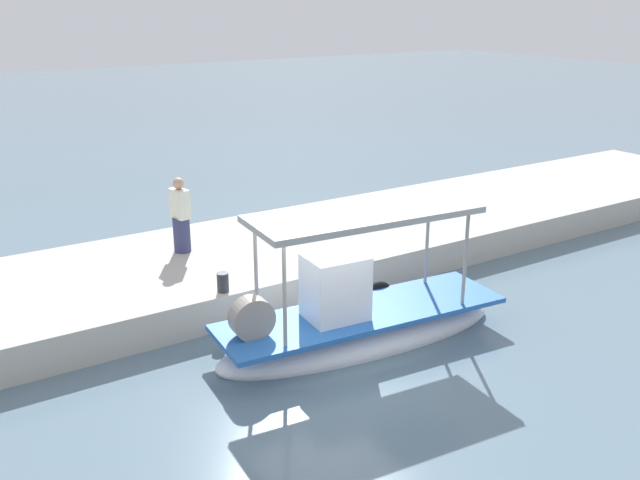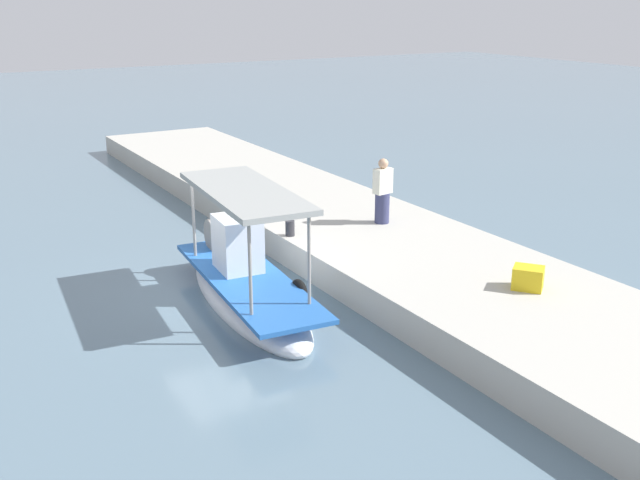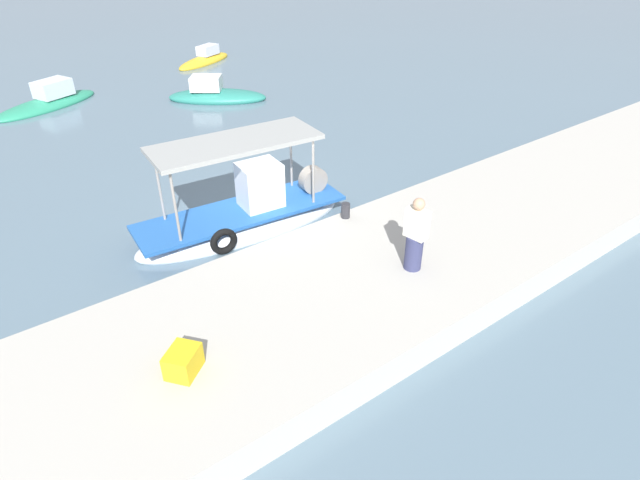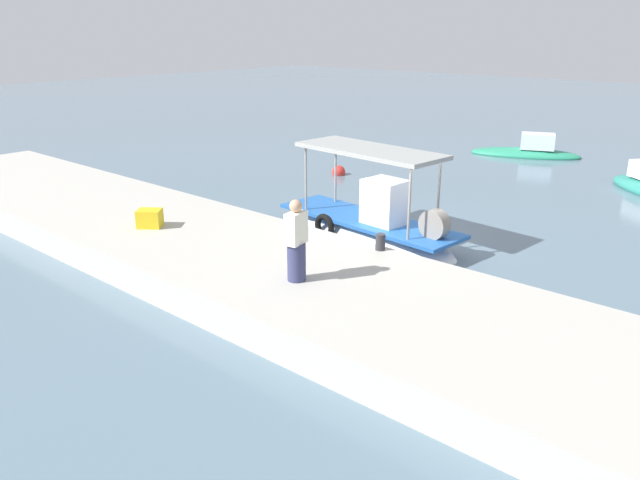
{
  "view_description": "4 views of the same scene",
  "coord_description": "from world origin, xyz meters",
  "px_view_note": "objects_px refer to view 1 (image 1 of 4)",
  "views": [
    {
      "loc": [
        6.56,
        9.89,
        6.45
      ],
      "look_at": [
        -1.57,
        -2.8,
        1.25
      ],
      "focal_mm": 39.65,
      "sensor_mm": 36.0,
      "label": 1
    },
    {
      "loc": [
        -15.09,
        6.18,
        6.62
      ],
      "look_at": [
        -0.33,
        -2.46,
        1.01
      ],
      "focal_mm": 41.55,
      "sensor_mm": 36.0,
      "label": 2
    },
    {
      "loc": [
        -6.82,
        -11.85,
        7.78
      ],
      "look_at": [
        -0.38,
        -3.17,
        0.96
      ],
      "focal_mm": 29.84,
      "sensor_mm": 36.0,
      "label": 3
    },
    {
      "loc": [
        9.29,
        -14.08,
        5.92
      ],
      "look_at": [
        -0.21,
        -3.16,
        0.92
      ],
      "focal_mm": 34.93,
      "sensor_mm": 36.0,
      "label": 4
    }
  ],
  "objects_px": {
    "main_fishing_boat": "(358,321)",
    "cargo_crate": "(374,207)",
    "mooring_bollard": "(223,282)",
    "fisherman_near_bollard": "(181,218)"
  },
  "relations": [
    {
      "from": "main_fishing_boat",
      "to": "cargo_crate",
      "type": "height_order",
      "value": "main_fishing_boat"
    },
    {
      "from": "main_fishing_boat",
      "to": "cargo_crate",
      "type": "xyz_separation_m",
      "value": [
        -3.91,
        -4.73,
        0.53
      ]
    },
    {
      "from": "fisherman_near_bollard",
      "to": "mooring_bollard",
      "type": "relative_size",
      "value": 4.42
    },
    {
      "from": "cargo_crate",
      "to": "main_fishing_boat",
      "type": "bearing_deg",
      "value": 50.4
    },
    {
      "from": "mooring_bollard",
      "to": "cargo_crate",
      "type": "height_order",
      "value": "cargo_crate"
    },
    {
      "from": "main_fishing_boat",
      "to": "cargo_crate",
      "type": "relative_size",
      "value": 9.96
    },
    {
      "from": "fisherman_near_bollard",
      "to": "mooring_bollard",
      "type": "xyz_separation_m",
      "value": [
        0.24,
        2.73,
        -0.61
      ]
    },
    {
      "from": "fisherman_near_bollard",
      "to": "mooring_bollard",
      "type": "height_order",
      "value": "fisherman_near_bollard"
    },
    {
      "from": "main_fishing_boat",
      "to": "mooring_bollard",
      "type": "height_order",
      "value": "main_fishing_boat"
    },
    {
      "from": "mooring_bollard",
      "to": "cargo_crate",
      "type": "distance_m",
      "value": 6.34
    }
  ]
}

